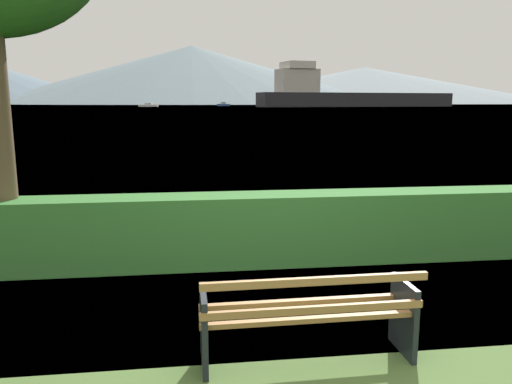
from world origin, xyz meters
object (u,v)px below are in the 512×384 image
Objects in this scene: tender_far at (149,105)px; cargo_ship_large at (343,95)px; park_bench at (308,315)px; sailboat_mid at (223,105)px.

cargo_ship_large is at bearing -9.23° from tender_far.
park_bench is 225.09m from tender_far.
sailboat_mid is (-49.59, 46.03, -4.48)m from cargo_ship_large.
park_bench is 0.28× the size of sailboat_mid.
cargo_ship_large is (64.74, 210.43, 4.76)m from park_bench.
cargo_ship_large is 67.81m from sailboat_mid.
tender_far is (-84.76, 13.77, -4.61)m from cargo_ship_large.
sailboat_mid is 0.80× the size of tender_far.
park_bench is 0.22× the size of tender_far.
sailboat_mid reaches higher than park_bench.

